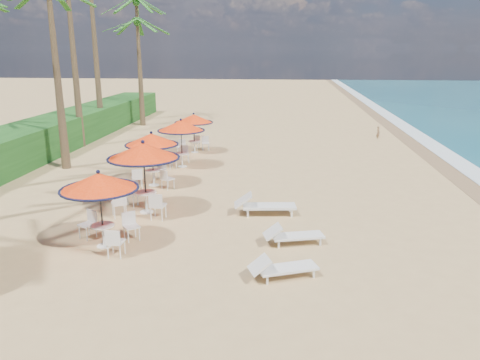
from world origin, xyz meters
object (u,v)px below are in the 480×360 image
object	(u,v)px
station_1	(142,160)
station_3	(181,130)
station_4	(194,123)
station_2	(152,146)
lounger_mid	(292,235)
station_0	(101,191)
lounger_far	(263,205)
lounger_near	(281,267)

from	to	relation	value
station_1	station_3	xyz separation A→B (m)	(-0.15, 6.90, -0.09)
station_1	station_4	size ratio (longest dim) A/B	1.17
station_2	lounger_mid	bearing A→B (deg)	-44.57
station_0	station_1	xyz separation A→B (m)	(0.31, 3.05, 0.21)
lounger_far	station_1	bearing A→B (deg)	176.45
lounger_mid	lounger_far	world-z (taller)	lounger_far
station_3	lounger_far	bearing A→B (deg)	-56.39
lounger_near	lounger_mid	size ratio (longest dim) A/B	0.99
lounger_near	lounger_far	bearing A→B (deg)	77.00
station_0	lounger_mid	bearing A→B (deg)	6.95
station_3	lounger_far	size ratio (longest dim) A/B	1.08
station_0	station_3	size ratio (longest dim) A/B	0.98
station_3	station_4	bearing A→B (deg)	90.20
station_1	lounger_far	bearing A→B (deg)	2.90
station_3	lounger_far	world-z (taller)	station_3
station_1	lounger_near	distance (m)	6.98
station_0	station_3	world-z (taller)	station_3
station_2	lounger_far	size ratio (longest dim) A/B	1.06
station_0	lounger_far	distance (m)	5.81
station_3	station_2	bearing A→B (deg)	-98.00
station_1	lounger_mid	size ratio (longest dim) A/B	1.39
lounger_near	lounger_far	xyz separation A→B (m)	(-0.71, 4.80, 0.07)
lounger_far	station_2	bearing A→B (deg)	140.05
station_4	station_2	bearing A→B (deg)	-93.90
station_1	lounger_far	size ratio (longest dim) A/B	1.18
station_2	station_4	xyz separation A→B (m)	(0.47, 6.88, -0.08)
station_2	station_4	world-z (taller)	station_2
lounger_near	lounger_far	world-z (taller)	lounger_far
station_2	station_1	bearing A→B (deg)	-79.64
station_0	lounger_far	xyz separation A→B (m)	(4.60, 3.26, -1.38)
station_3	lounger_mid	distance (m)	10.86
station_4	station_1	bearing A→B (deg)	-89.08
station_0	station_2	distance (m)	6.53
lounger_near	lounger_mid	bearing A→B (deg)	61.03
station_1	station_4	distance (m)	10.36
station_4	lounger_near	size ratio (longest dim) A/B	1.21
station_3	station_0	bearing A→B (deg)	-90.91
station_0	lounger_near	distance (m)	5.72
station_1	station_3	world-z (taller)	station_1
lounger_mid	lounger_far	size ratio (longest dim) A/B	0.85
station_4	lounger_mid	xyz separation A→B (m)	(5.46, -12.72, -1.36)
station_4	lounger_near	world-z (taller)	station_4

